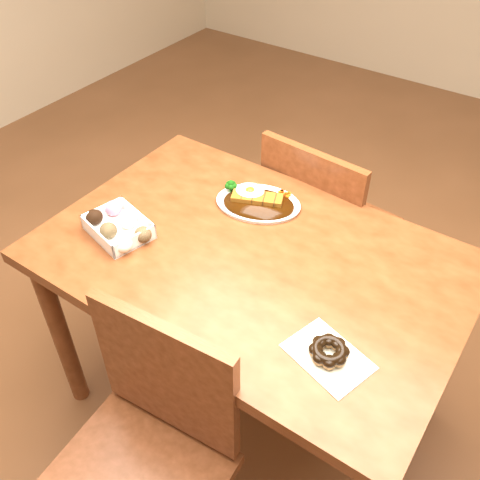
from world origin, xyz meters
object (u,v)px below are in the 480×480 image
Objects in this scene: chair_far at (323,226)px; table at (251,279)px; katsu_curry_plate at (257,201)px; donut_box at (118,226)px; pon_de_ring at (329,352)px; chair_near at (145,457)px.

table is at bearing 97.00° from chair_far.
chair_far is 0.44m from katsu_curry_plate.
katsu_curry_plate is 1.37× the size of donut_box.
table is at bearing 151.22° from pon_de_ring.
donut_box reaches higher than table.
chair_near is at bearing 97.69° from chair_far.
chair_far reaches higher than table.
donut_box is at bearing 67.03° from chair_far.
katsu_curry_plate is 0.61m from pon_de_ring.
katsu_curry_plate reaches higher than table.
chair_near is 0.64m from donut_box.
table is 0.56m from chair_near.
pon_de_ring is (0.72, -0.04, -0.01)m from donut_box.
katsu_curry_plate is at bearing 119.43° from table.
chair_near reaches higher than table.
chair_far is at bearing 88.55° from chair_near.
donut_box is at bearing 131.90° from chair_near.
donut_box is (-0.38, -0.14, 0.13)m from table.
chair_far is at bearing 117.02° from pon_de_ring.
chair_near is at bearing -131.69° from pon_de_ring.
table is at bearing 89.24° from chair_near.
chair_far is 0.86m from pon_de_ring.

